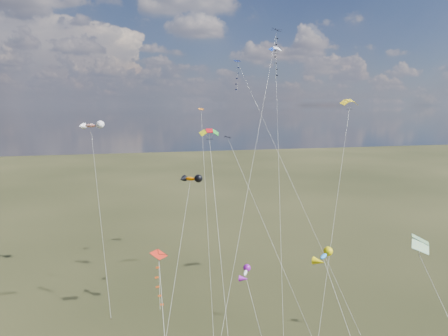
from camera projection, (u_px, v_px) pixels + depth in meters
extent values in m
cube|color=black|center=(277.00, 30.00, 50.62)|extent=(1.44, 1.44, 0.49)
cylinder|color=silver|center=(249.00, 185.00, 42.51)|extent=(13.07, 19.54, 35.69)
cube|color=#0D1952|center=(237.00, 61.00, 58.42)|extent=(0.95, 0.92, 0.29)
cylinder|color=silver|center=(293.00, 185.00, 49.80)|extent=(7.88, 25.12, 32.66)
cube|color=black|center=(228.00, 137.00, 50.50)|extent=(0.93, 0.95, 0.24)
cylinder|color=silver|center=(268.00, 233.00, 47.54)|extent=(7.22, 11.50, 22.25)
cube|color=red|center=(159.00, 254.00, 28.06)|extent=(1.29, 1.29, 0.37)
cube|color=orange|center=(201.00, 109.00, 55.59)|extent=(0.84, 0.81, 0.25)
cylinder|color=silver|center=(207.00, 213.00, 50.00)|extent=(1.56, 15.44, 25.70)
cylinder|color=silver|center=(334.00, 217.00, 46.11)|extent=(12.80, 17.26, 26.87)
cylinder|color=silver|center=(279.00, 172.00, 52.62)|extent=(7.38, 23.91, 35.08)
cylinder|color=silver|center=(222.00, 263.00, 36.94)|extent=(1.36, 17.48, 23.47)
ellipsoid|color=#E46600|center=(190.00, 179.00, 48.04)|extent=(2.66, 2.36, 1.17)
cylinder|color=silver|center=(176.00, 269.00, 43.04)|extent=(5.09, 12.06, 17.47)
ellipsoid|color=white|center=(245.00, 273.00, 34.37)|extent=(1.51, 2.29, 0.64)
ellipsoid|color=red|center=(91.00, 126.00, 59.38)|extent=(3.75, 2.80, 1.41)
cylinder|color=silver|center=(100.00, 213.00, 54.40)|extent=(2.55, 14.73, 23.23)
cube|color=#332316|center=(111.00, 319.00, 49.42)|extent=(0.10, 0.10, 0.12)
ellipsoid|color=#267ED6|center=(324.00, 256.00, 34.76)|extent=(2.52, 2.42, 0.98)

